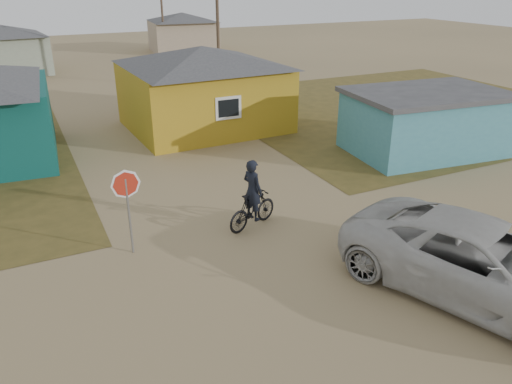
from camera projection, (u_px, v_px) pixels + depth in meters
ground at (311, 285)px, 12.17m from camera, size 120.00×120.00×0.00m
grass_ne at (401, 107)px, 28.47m from camera, size 20.00×18.00×0.00m
house_yellow at (204, 87)px, 23.90m from camera, size 7.72×6.76×3.90m
shed_turquoise at (425, 122)px, 20.79m from camera, size 6.71×4.93×2.60m
house_pale_west at (2, 49)px, 37.06m from camera, size 7.04×6.15×3.60m
house_beige_east at (183, 31)px, 48.39m from camera, size 6.95×6.05×3.60m
utility_pole_near at (218, 23)px, 31.24m from camera, size 1.40×0.20×8.00m
utility_pole_far at (162, 8)px, 44.83m from camera, size 1.40×0.20×8.00m
stop_sign at (127, 193)px, 12.89m from camera, size 0.76×0.29×2.40m
cyclist at (253, 203)px, 14.67m from camera, size 1.94×1.16×2.12m
vehicle at (484, 262)px, 11.41m from camera, size 5.10×7.13×1.80m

